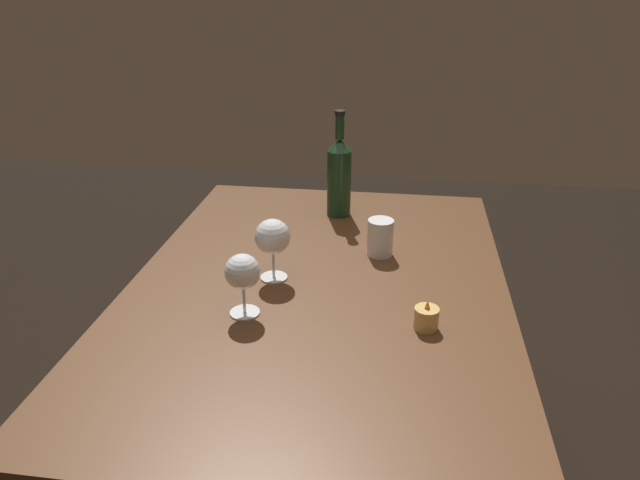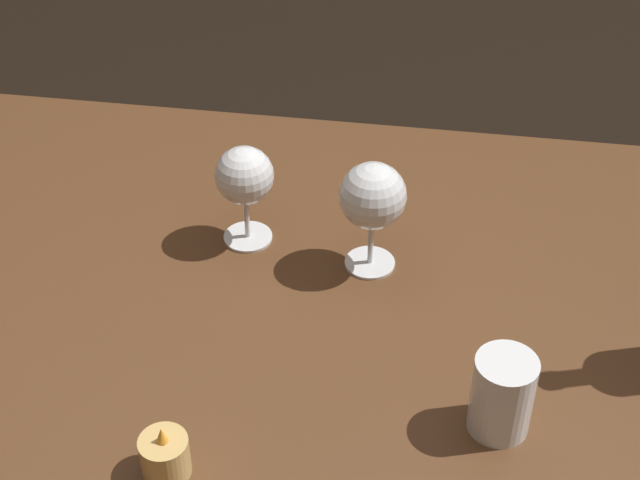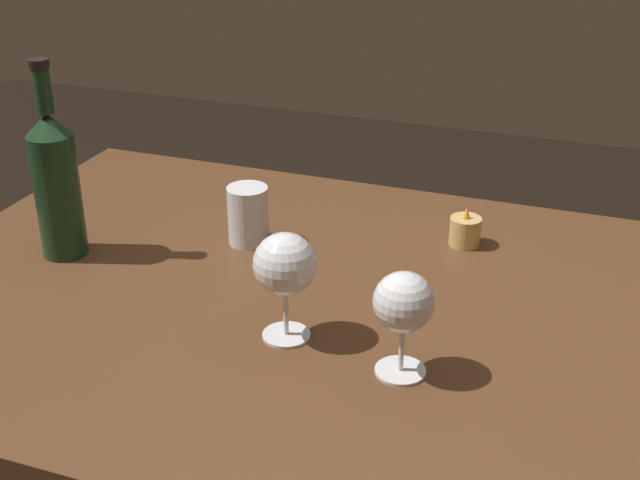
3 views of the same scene
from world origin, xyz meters
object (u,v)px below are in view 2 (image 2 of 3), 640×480
wine_glass_left (373,198)px  votive_candle (165,457)px  water_tumbler (501,398)px  wine_glass_right (244,178)px

wine_glass_left → votive_candle: (0.17, 0.36, -0.09)m
votive_candle → water_tumbler: bearing=-161.5°
wine_glass_right → votive_candle: bearing=89.6°
water_tumbler → wine_glass_left: bearing=-56.0°
votive_candle → wine_glass_left: bearing=-115.4°
wine_glass_right → votive_candle: 0.40m
wine_glass_left → wine_glass_right: bearing=-9.7°
wine_glass_left → water_tumbler: bearing=124.0°
wine_glass_left → water_tumbler: 0.31m
water_tumbler → votive_candle: bearing=18.5°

